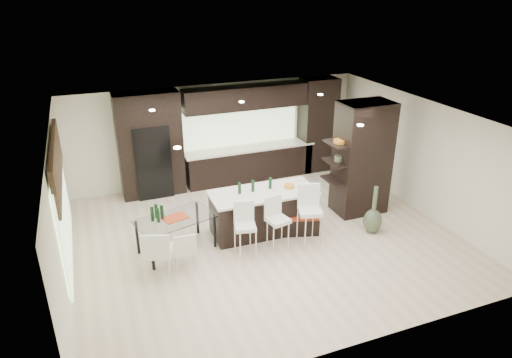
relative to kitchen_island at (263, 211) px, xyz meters
name	(u,v)px	position (x,y,z in m)	size (l,w,h in m)	color
ground	(266,237)	(-0.05, -0.28, -0.49)	(8.00, 8.00, 0.00)	beige
back_wall	(218,133)	(-0.05, 3.22, 0.86)	(8.00, 0.02, 2.70)	white
left_wall	(61,213)	(-4.05, -0.28, 0.86)	(0.02, 7.00, 2.70)	white
right_wall	(422,156)	(3.95, -0.28, 0.86)	(0.02, 7.00, 2.70)	white
ceiling	(267,118)	(-0.05, -0.28, 2.21)	(8.00, 7.00, 0.02)	white
window_left	(63,208)	(-4.01, -0.08, 0.86)	(0.04, 3.20, 1.90)	#B2D199
window_back	(239,124)	(0.55, 3.18, 1.06)	(3.40, 0.04, 1.20)	#B2D199
stone_accent	(56,163)	(-3.98, -0.08, 1.76)	(0.08, 3.00, 0.80)	brown
ceiling_spots	(262,116)	(-0.05, -0.03, 2.19)	(4.00, 3.00, 0.02)	white
back_cabinetry	(239,134)	(0.45, 2.89, 0.86)	(6.80, 0.68, 2.70)	black
refrigerator	(152,160)	(-1.95, 2.84, 0.46)	(0.90, 0.68, 1.90)	black
partition_column	(362,158)	(2.55, 0.12, 0.86)	(1.20, 0.80, 2.70)	black
kitchen_island	(263,211)	(0.00, 0.00, 0.00)	(2.33, 1.00, 0.97)	black
stool_left	(245,236)	(-0.72, -0.81, -0.02)	(0.41, 0.41, 0.93)	white
stool_mid	(278,229)	(0.00, -0.81, -0.02)	(0.41, 0.41, 0.94)	white
stool_right	(309,221)	(0.72, -0.83, 0.04)	(0.47, 0.47, 1.05)	white
bench	(290,223)	(0.53, -0.28, -0.25)	(1.25, 0.48, 0.48)	black
floor_vase	(374,210)	(2.25, -0.93, 0.07)	(0.41, 0.41, 1.12)	#435139
dining_table	(176,234)	(-1.97, -0.10, -0.11)	(1.56, 0.88, 0.75)	white
chair_near	(184,252)	(-1.97, -0.83, -0.09)	(0.43, 0.43, 0.79)	white
chair_far	(159,254)	(-2.46, -0.87, -0.01)	(0.51, 0.51, 0.95)	white
chair_end	(227,222)	(-0.88, -0.10, -0.05)	(0.47, 0.47, 0.87)	white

